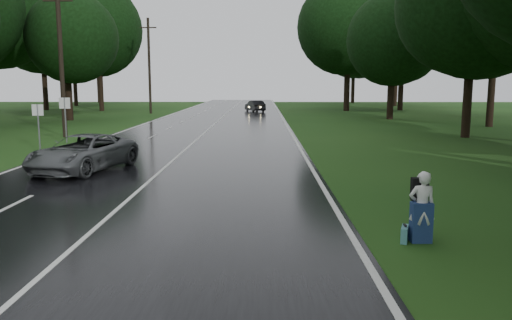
{
  "coord_description": "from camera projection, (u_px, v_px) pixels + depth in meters",
  "views": [
    {
      "loc": [
        3.83,
        -11.36,
        3.35
      ],
      "look_at": [
        3.66,
        3.4,
        1.1
      ],
      "focal_mm": 35.48,
      "sensor_mm": 36.0,
      "label": 1
    }
  ],
  "objects": [
    {
      "name": "ground",
      "position": [
        97.0,
        228.0,
        11.77
      ],
      "size": [
        160.0,
        160.0,
        0.0
      ],
      "primitive_type": "plane",
      "color": "#1F4514",
      "rests_on": "ground"
    },
    {
      "name": "road",
      "position": [
        200.0,
        137.0,
        31.54
      ],
      "size": [
        12.0,
        140.0,
        0.04
      ],
      "primitive_type": "cube",
      "color": "black",
      "rests_on": "ground"
    },
    {
      "name": "lane_center",
      "position": [
        200.0,
        137.0,
        31.54
      ],
      "size": [
        0.12,
        140.0,
        0.01
      ],
      "primitive_type": "cube",
      "color": "silver",
      "rests_on": "road"
    },
    {
      "name": "grey_car",
      "position": [
        83.0,
        153.0,
        19.19
      ],
      "size": [
        3.51,
        5.38,
        1.38
      ],
      "primitive_type": "imported",
      "rotation": [
        0.0,
        0.0,
        6.02
      ],
      "color": "#515557",
      "rests_on": "road"
    },
    {
      "name": "far_car",
      "position": [
        255.0,
        106.0,
        59.15
      ],
      "size": [
        2.57,
        4.16,
        1.29
      ],
      "primitive_type": "imported",
      "rotation": [
        0.0,
        0.0,
        3.47
      ],
      "color": "black",
      "rests_on": "road"
    },
    {
      "name": "hitchhiker",
      "position": [
        421.0,
        209.0,
        10.69
      ],
      "size": [
        0.56,
        0.51,
        1.53
      ],
      "color": "silver",
      "rests_on": "ground"
    },
    {
      "name": "suitcase",
      "position": [
        405.0,
        234.0,
        10.77
      ],
      "size": [
        0.29,
        0.49,
        0.33
      ],
      "primitive_type": "cube",
      "rotation": [
        0.0,
        0.0,
        5.94
      ],
      "color": "teal",
      "rests_on": "ground"
    },
    {
      "name": "utility_pole_mid",
      "position": [
        65.0,
        137.0,
        31.73
      ],
      "size": [
        1.8,
        0.28,
        9.2
      ],
      "primitive_type": null,
      "color": "black",
      "rests_on": "ground"
    },
    {
      "name": "utility_pole_far",
      "position": [
        151.0,
        113.0,
        56.18
      ],
      "size": [
        1.8,
        0.28,
        10.34
      ],
      "primitive_type": null,
      "color": "black",
      "rests_on": "ground"
    },
    {
      "name": "road_sign_a",
      "position": [
        40.0,
        151.0,
        25.16
      ],
      "size": [
        0.56,
        0.1,
        2.32
      ],
      "primitive_type": null,
      "color": "white",
      "rests_on": "ground"
    },
    {
      "name": "road_sign_b",
      "position": [
        67.0,
        143.0,
        28.58
      ],
      "size": [
        0.61,
        0.1,
        2.54
      ],
      "primitive_type": null,
      "color": "white",
      "rests_on": "ground"
    },
    {
      "name": "tree_left_e",
      "position": [
        70.0,
        120.0,
        46.02
      ],
      "size": [
        8.17,
        8.17,
        12.77
      ],
      "primitive_type": null,
      "color": "black",
      "rests_on": "ground"
    },
    {
      "name": "tree_left_f",
      "position": [
        102.0,
        111.0,
        61.37
      ],
      "size": [
        10.49,
        10.49,
        16.38
      ],
      "primitive_type": null,
      "color": "black",
      "rests_on": "ground"
    },
    {
      "name": "tree_right_d",
      "position": [
        465.0,
        137.0,
        31.49
      ],
      "size": [
        9.21,
        9.21,
        14.38
      ],
      "primitive_type": null,
      "color": "black",
      "rests_on": "ground"
    },
    {
      "name": "tree_right_e",
      "position": [
        390.0,
        119.0,
        47.26
      ],
      "size": [
        7.88,
        7.88,
        12.31
      ],
      "primitive_type": null,
      "color": "black",
      "rests_on": "ground"
    },
    {
      "name": "tree_right_f",
      "position": [
        346.0,
        111.0,
        61.36
      ],
      "size": [
        10.9,
        10.9,
        17.03
      ],
      "primitive_type": null,
      "color": "black",
      "rests_on": "ground"
    }
  ]
}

